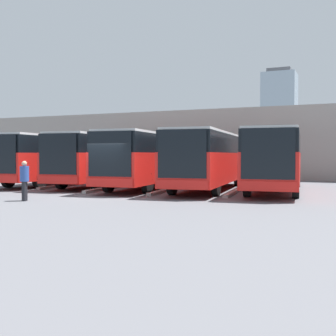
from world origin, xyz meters
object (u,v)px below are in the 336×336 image
bus_3 (105,158)px  bus_4 (56,157)px  bus_1 (209,158)px  bus_2 (150,158)px  pedestrian (24,179)px  bus_0 (276,158)px

bus_3 → bus_4: size_ratio=1.00×
bus_1 → bus_3: (7.16, -0.73, 0.00)m
bus_1 → bus_2: (3.58, 0.06, 0.00)m
bus_1 → pedestrian: 10.11m
bus_0 → bus_1: (3.58, 0.51, 0.00)m
bus_4 → pedestrian: size_ratio=6.61×
bus_2 → bus_0: bearing=179.1°
bus_0 → bus_1: bearing=2.7°
bus_0 → pedestrian: (9.10, 8.93, -0.87)m
bus_4 → bus_3: bearing=-179.1°
bus_2 → bus_3: size_ratio=1.00×
bus_4 → pedestrian: bearing=115.4°
pedestrian → bus_0: bearing=106.0°
bus_1 → bus_2: size_ratio=1.00×
bus_0 → bus_3: same height
bus_0 → pedestrian: 12.78m
bus_3 → bus_4: bearing=0.9°
bus_2 → bus_3: same height
bus_2 → bus_4: bearing=-8.6°
bus_2 → pedestrian: (1.94, 8.36, -0.87)m
bus_3 → bus_0: bearing=173.4°
pedestrian → bus_1: bearing=118.3°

